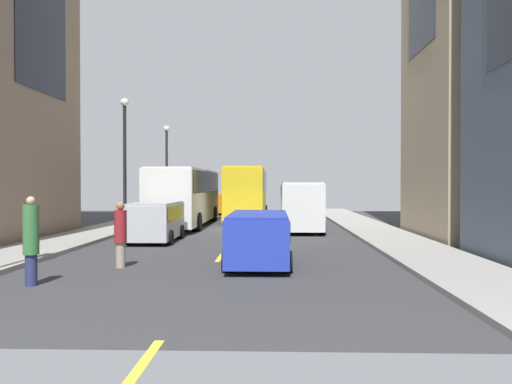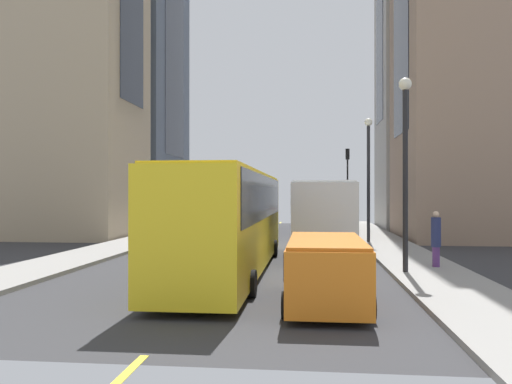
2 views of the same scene
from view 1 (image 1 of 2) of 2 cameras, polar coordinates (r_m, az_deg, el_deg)
The scene contains 19 objects.
ground_plane at distance 28.48m, azimuth -1.76°, elevation -4.16°, with size 40.94×40.94×0.00m, color #333335.
sidewalk_west at distance 29.76m, azimuth -15.46°, elevation -3.83°, with size 2.84×44.00×0.15m, color gray.
sidewalk_east at distance 28.89m, azimuth 12.37°, elevation -3.96°, with size 2.84×44.00×0.15m, color gray.
lane_stripe_0 at distance 7.93m, azimuth -11.96°, elevation -17.49°, with size 0.16×2.00×0.01m, color yellow.
lane_stripe_1 at distance 18.08m, azimuth -3.90°, elevation -7.07°, with size 0.16×2.00×0.01m, color yellow.
lane_stripe_2 at distance 28.48m, azimuth -1.76°, elevation -4.15°, with size 0.16×2.00×0.01m, color yellow.
lane_stripe_3 at distance 38.93m, azimuth -0.77°, elevation -2.80°, with size 0.16×2.00×0.01m, color yellow.
lane_stripe_4 at distance 49.41m, azimuth -0.20°, elevation -2.02°, with size 0.16×2.00×0.01m, color yellow.
city_bus_white at distance 31.95m, azimuth -7.53°, elevation -0.02°, with size 2.81×12.21×3.35m.
streetcar_yellow at distance 38.67m, azimuth -0.87°, elevation 0.32°, with size 2.70×14.64×3.59m.
delivery_van_white at distance 27.82m, azimuth 4.87°, elevation -1.17°, with size 2.25×5.44×2.58m.
car_orange_0 at distance 44.26m, azimuth -4.69°, elevation -1.07°, with size 2.08×4.72×1.69m.
car_silver_1 at distance 23.33m, azimuth -10.69°, elevation -2.82°, with size 1.90×4.17×1.71m.
car_blue_2 at distance 16.34m, azimuth 0.28°, elevation -4.60°, with size 1.98×4.51×1.60m.
pedestrian_waiting_curb at distance 38.81m, azimuth -11.94°, elevation -1.02°, with size 0.35×0.35×2.04m.
pedestrian_crossing_mid at distance 14.14m, azimuth -23.09°, elevation -4.67°, with size 0.38×0.38×2.20m.
pedestrian_crossing_near at distance 16.33m, azimuth -14.40°, elevation -4.29°, with size 0.37×0.37×1.97m.
streetlamp_near at distance 39.85m, azimuth -9.61°, elevation 3.41°, with size 0.44×0.44×6.68m.
streetlamp_far at distance 29.13m, azimuth -13.97°, elevation 4.59°, with size 0.44×0.44×6.92m.
Camera 1 is at (1.81, -28.31, 2.50)m, focal length 37.10 mm.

